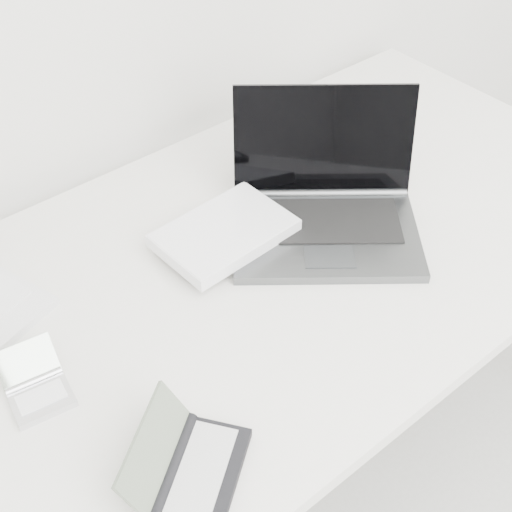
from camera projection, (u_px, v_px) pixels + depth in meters
desk at (255, 280)px, 1.31m from camera, size 1.60×0.80×0.73m
laptop_large at (295, 215)px, 1.32m from camera, size 0.52×0.44×0.23m
pda_silver at (37, 389)px, 1.06m from camera, size 0.10×0.12×0.06m
palmtop_charcoal at (191, 469)px, 0.96m from camera, size 0.21×0.21×0.09m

